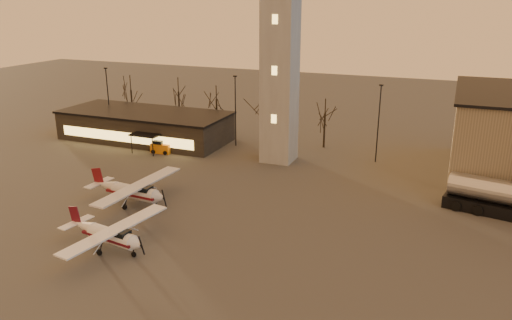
# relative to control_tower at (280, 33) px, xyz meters

# --- Properties ---
(ground) EXTENTS (220.00, 220.00, 0.00)m
(ground) POSITION_rel_control_tower_xyz_m (0.00, -30.00, -16.33)
(ground) COLOR #403E3B
(ground) RESTS_ON ground
(control_tower) EXTENTS (6.80, 6.80, 32.60)m
(control_tower) POSITION_rel_control_tower_xyz_m (0.00, 0.00, 0.00)
(control_tower) COLOR gray
(control_tower) RESTS_ON ground
(terminal) EXTENTS (25.40, 12.20, 4.30)m
(terminal) POSITION_rel_control_tower_xyz_m (-21.99, 1.98, -14.17)
(terminal) COLOR black
(terminal) RESTS_ON ground
(light_poles) EXTENTS (58.50, 12.25, 10.14)m
(light_poles) POSITION_rel_control_tower_xyz_m (0.50, 1.00, -10.92)
(light_poles) COLOR black
(light_poles) RESTS_ON ground
(tree_row) EXTENTS (37.20, 9.20, 8.80)m
(tree_row) POSITION_rel_control_tower_xyz_m (-13.70, 9.16, -10.39)
(tree_row) COLOR black
(tree_row) RESTS_ON ground
(cessna_front) EXTENTS (8.96, 11.29, 3.10)m
(cessna_front) POSITION_rel_control_tower_xyz_m (-4.52, -28.65, -15.27)
(cessna_front) COLOR white
(cessna_front) RESTS_ON ground
(cessna_rear) EXTENTS (9.79, 12.36, 3.40)m
(cessna_rear) POSITION_rel_control_tower_xyz_m (-8.40, -19.83, -15.16)
(cessna_rear) COLOR silver
(cessna_rear) RESTS_ON ground
(fuel_truck) EXTENTS (9.97, 4.65, 3.57)m
(fuel_truck) POSITION_rel_control_tower_xyz_m (25.63, -8.19, -14.92)
(fuel_truck) COLOR black
(fuel_truck) RESTS_ON ground
(service_cart) EXTENTS (2.87, 1.92, 1.77)m
(service_cart) POSITION_rel_control_tower_xyz_m (-16.13, -3.00, -15.65)
(service_cart) COLOR orange
(service_cart) RESTS_ON ground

